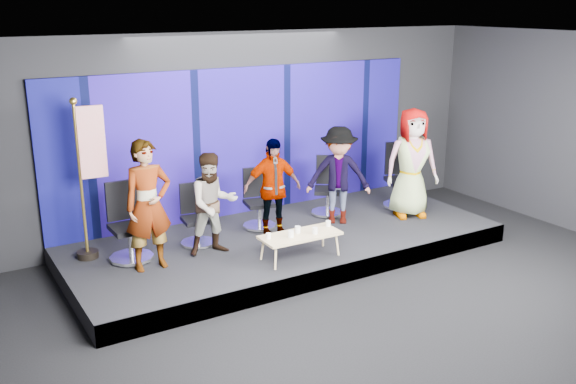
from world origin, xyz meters
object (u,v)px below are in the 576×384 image
panelist_b (213,204)px  mug_b (291,234)px  chair_e (400,186)px  mug_c (298,230)px  panelist_c (272,188)px  panelist_d (338,175)px  coffee_table (300,236)px  mug_d (315,231)px  flag_stand (89,175)px  panelist_a (148,205)px  mug_e (328,224)px  chair_a (129,235)px  chair_d (328,195)px  chair_c (258,208)px  mug_a (269,236)px  chair_b (196,225)px  panelist_e (412,163)px

panelist_b → mug_b: (0.83, -0.87, -0.36)m
chair_e → mug_c: size_ratio=11.84×
panelist_c → chair_e: size_ratio=1.36×
panelist_d → chair_e: (1.51, 0.13, -0.45)m
panelist_d → coffee_table: bearing=-109.2°
mug_d → flag_stand: size_ratio=0.04×
panelist_a → mug_c: panelist_a is taller
panelist_c → mug_e: (0.44, -0.95, -0.39)m
panelist_c → mug_c: (-0.11, -0.95, -0.39)m
chair_e → flag_stand: size_ratio=0.50×
chair_a → mug_e: 2.99m
chair_d → mug_b: size_ratio=10.19×
chair_e → coffee_table: (-2.91, -1.15, -0.05)m
panelist_c → chair_c: bearing=99.3°
panelist_c → mug_a: size_ratio=19.20×
chair_b → mug_d: 1.93m
panelist_c → mug_b: bearing=-95.0°
chair_b → panelist_e: bearing=-3.4°
chair_e → mug_c: (-2.91, -1.09, 0.03)m
panelist_b → chair_d: panelist_b is taller
panelist_e → panelist_b: bearing=-161.9°
panelist_a → panelist_b: bearing=1.5°
coffee_table → mug_b: bearing=-167.7°
panelist_a → panelist_b: (1.01, 0.05, -0.16)m
chair_a → mug_a: 2.07m
chair_a → mug_d: bearing=-30.9°
panelist_c → mug_c: panelist_c is taller
chair_c → mug_d: bearing=-76.7°
panelist_b → flag_stand: flag_stand is taller
panelist_e → flag_stand: (-5.33, 0.94, 0.31)m
panelist_a → panelist_e: 4.75m
chair_d → mug_e: bearing=-89.4°
panelist_e → mug_a: size_ratio=22.82×
panelist_d → chair_e: panelist_d is taller
panelist_e → mug_b: bearing=-145.6°
panelist_a → chair_e: size_ratio=1.58×
chair_b → panelist_b: panelist_b is taller
panelist_c → chair_e: bearing=13.1°
chair_e → mug_e: size_ratio=13.27×
panelist_c → chair_b: bearing=176.4°
panelist_c → flag_stand: (-2.72, 0.59, 0.46)m
chair_c → mug_c: size_ratio=9.96×
chair_c → panelist_e: (2.60, -0.85, 0.63)m
chair_b → flag_stand: flag_stand is taller
chair_e → mug_a: chair_e is taller
panelist_c → flag_stand: bearing=178.2°
panelist_d → coffee_table: size_ratio=1.38×
chair_d → chair_b: bearing=-141.2°
panelist_d → mug_e: bearing=-97.2°
chair_c → mug_a: chair_c is taller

